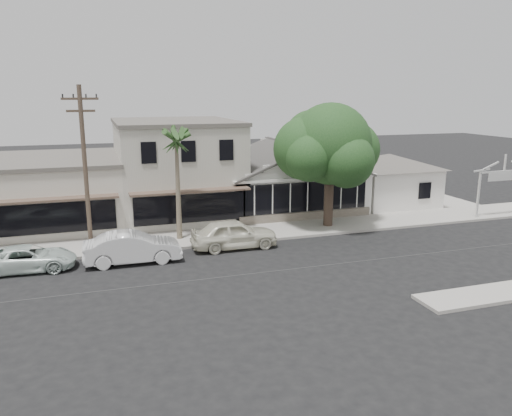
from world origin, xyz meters
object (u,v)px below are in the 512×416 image
object	(u,v)px
arch_sign	(504,173)
shade_tree	(328,146)
car_1	(133,248)
car_2	(28,258)
utility_pole	(85,168)
car_0	(234,234)

from	to	relation	value
arch_sign	shade_tree	distance (m)	13.03
arch_sign	car_1	world-z (taller)	arch_sign
car_1	car_2	bearing A→B (deg)	86.49
arch_sign	car_2	bearing A→B (deg)	-177.34
arch_sign	car_1	xyz separation A→B (m)	(-25.36, -1.80, -2.35)
car_1	shade_tree	world-z (taller)	shade_tree
arch_sign	car_1	distance (m)	25.53
utility_pole	car_0	bearing A→B (deg)	-6.79
car_2	shade_tree	distance (m)	18.46
arch_sign	utility_pole	distance (m)	27.45
car_0	car_2	size ratio (longest dim) A/B	1.08
shade_tree	car_1	bearing A→B (deg)	-164.92
utility_pole	car_0	size ratio (longest dim) A/B	1.86
car_0	shade_tree	bearing A→B (deg)	-68.82
car_0	car_1	bearing A→B (deg)	98.46
utility_pole	car_0	xyz separation A→B (m)	(7.69, -0.92, -3.96)
car_2	car_1	bearing A→B (deg)	-91.08
car_0	car_2	xyz separation A→B (m)	(-10.65, -0.40, -0.20)
car_2	car_0	bearing A→B (deg)	-84.53
utility_pole	shade_tree	bearing A→B (deg)	6.62
car_0	utility_pole	bearing A→B (deg)	83.79
arch_sign	shade_tree	size ratio (longest dim) A/B	0.51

